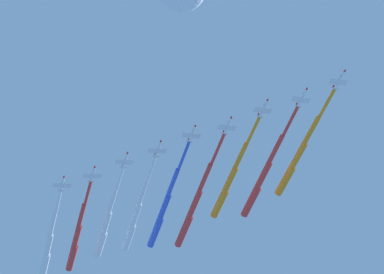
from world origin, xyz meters
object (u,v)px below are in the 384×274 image
(jet_port_inner, at_px, (262,178))
(jet_trail_port, at_px, (76,239))
(jet_lead, at_px, (297,158))
(jet_starboard_outer, at_px, (106,225))
(jet_starboard_inner, at_px, (229,182))
(jet_trail_starboard, at_px, (48,247))
(jet_port_mid, at_px, (193,208))
(jet_starboard_mid, at_px, (163,211))
(jet_port_outer, at_px, (135,217))

(jet_port_inner, bearing_deg, jet_trail_port, -161.84)
(jet_port_inner, relative_size, jet_trail_port, 1.02)
(jet_lead, xyz_separation_m, jet_starboard_outer, (-94.73, -29.62, -1.73))
(jet_starboard_inner, distance_m, jet_trail_starboard, 100.27)
(jet_starboard_inner, height_order, jet_trail_port, jet_starboard_inner)
(jet_port_mid, xyz_separation_m, jet_starboard_mid, (-14.37, -5.90, 3.78))
(jet_starboard_mid, bearing_deg, jet_trail_starboard, -159.99)
(jet_lead, distance_m, jet_starboard_mid, 69.79)
(jet_port_inner, distance_m, jet_port_outer, 65.11)
(jet_lead, bearing_deg, jet_port_inner, -169.61)
(jet_starboard_outer, bearing_deg, jet_trail_starboard, -164.49)
(jet_lead, height_order, jet_starboard_outer, jet_lead)
(jet_port_inner, bearing_deg, jet_starboard_inner, -154.69)
(jet_port_mid, bearing_deg, jet_port_inner, 12.30)
(jet_port_mid, distance_m, jet_starboard_mid, 15.99)
(jet_port_mid, height_order, jet_trail_port, jet_trail_port)
(jet_trail_starboard, bearing_deg, jet_starboard_outer, 15.51)
(jet_trail_starboard, bearing_deg, jet_port_mid, 20.46)
(jet_starboard_inner, xyz_separation_m, jet_starboard_mid, (-35.90, -7.06, 0.57))
(jet_starboard_inner, bearing_deg, jet_starboard_outer, -162.56)
(jet_lead, bearing_deg, jet_trail_port, -163.05)
(jet_port_inner, xyz_separation_m, jet_trail_port, (-93.56, -30.69, -0.27))
(jet_lead, distance_m, jet_trail_port, 116.59)
(jet_port_inner, xyz_separation_m, jet_trail_starboard, (-109.89, -35.51, 0.96))
(jet_starboard_inner, relative_size, jet_port_mid, 0.87)
(jet_starboard_inner, xyz_separation_m, jet_trail_starboard, (-95.99, -28.94, -1.58))
(jet_port_inner, xyz_separation_m, jet_port_outer, (-61.68, -20.83, 0.99))
(jet_trail_port, bearing_deg, jet_trail_starboard, -163.54)
(jet_port_mid, distance_m, jet_starboard_outer, 45.42)
(jet_starboard_mid, height_order, jet_starboard_outer, jet_starboard_mid)
(jet_trail_port, bearing_deg, jet_lead, 16.95)
(jet_port_mid, relative_size, jet_starboard_mid, 1.03)
(jet_lead, relative_size, jet_trail_starboard, 0.96)
(jet_trail_port, bearing_deg, jet_port_outer, 17.19)
(jet_port_outer, xyz_separation_m, jet_trail_port, (-31.88, -9.86, -1.26))
(jet_port_mid, bearing_deg, jet_starboard_mid, -157.66)
(jet_starboard_mid, bearing_deg, jet_trail_port, -158.71)
(jet_port_inner, height_order, jet_port_mid, jet_port_inner)
(jet_lead, relative_size, jet_port_outer, 0.98)
(jet_port_mid, relative_size, jet_port_outer, 1.13)
(jet_port_inner, bearing_deg, jet_starboard_mid, -164.70)
(jet_lead, distance_m, jet_port_outer, 83.20)
(jet_trail_port, relative_size, jet_trail_starboard, 0.99)
(jet_port_inner, bearing_deg, jet_trail_starboard, -162.09)
(jet_port_inner, relative_size, jet_port_mid, 0.91)
(jet_lead, xyz_separation_m, jet_starboard_mid, (-67.71, -16.91, -0.03))
(jet_starboard_mid, relative_size, jet_trail_starboard, 1.07)
(jet_starboard_inner, height_order, jet_port_outer, jet_starboard_inner)
(jet_lead, distance_m, jet_starboard_outer, 99.27)
(jet_trail_starboard, bearing_deg, jet_starboard_inner, 16.78)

